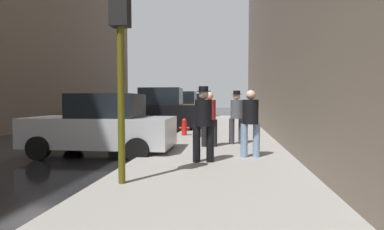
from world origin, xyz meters
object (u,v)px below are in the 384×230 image
Objects in this scene: pedestrian_in_red_jacket at (209,116)px; pedestrian_with_fedora at (203,120)px; parked_bronze_suv at (179,108)px; parked_white_van at (191,107)px; fire_hydrant at (184,127)px; duffel_bag at (201,133)px; traffic_light at (120,32)px; parked_black_suv at (158,112)px; pedestrian_in_jeans at (250,120)px; pedestrian_with_beanie at (237,114)px; parked_silver_sedan at (102,126)px.

pedestrian_with_fedora reaches higher than pedestrian_in_red_jacket.
pedestrian_in_red_jacket is at bearing -75.69° from parked_bronze_suv.
parked_white_van is at bearing 90.00° from parked_bronze_suv.
fire_hydrant is 0.87m from duffel_bag.
duffel_bag is at bearing 101.71° from pedestrian_in_red_jacket.
traffic_light is at bearing -95.68° from duffel_bag.
traffic_light reaches higher than parked_white_van.
parked_black_suv is 8.53m from pedestrian_in_jeans.
pedestrian_with_beanie is 2.44m from duffel_bag.
parked_black_suv is 6.63× the size of fire_hydrant.
pedestrian_with_fedora is (1.24, 2.00, -1.62)m from traffic_light.
parked_bronze_suv reaches higher than parked_silver_sedan.
traffic_light is (1.85, -10.16, 1.73)m from parked_black_suv.
pedestrian_with_fedora is (0.03, -2.39, 0.03)m from pedestrian_in_red_jacket.
parked_black_suv reaches higher than parked_silver_sedan.
parked_white_van is 2.69× the size of pedestrian_in_red_jacket.
traffic_light is 5.72m from pedestrian_with_beanie.
pedestrian_with_beanie is at bearing -53.02° from duffel_bag.
pedestrian_with_beanie is 3.19m from pedestrian_with_fedora.
traffic_light reaches higher than parked_black_suv.
parked_white_van is at bearing 98.88° from duffel_bag.
pedestrian_with_beanie is at bearing 23.74° from parked_silver_sedan.
pedestrian_in_red_jacket is at bearing -78.29° from duffel_bag.
pedestrian_with_fedora is 4.04× the size of duffel_bag.
duffel_bag is (-0.52, 2.52, -0.81)m from pedestrian_in_red_jacket.
fire_hydrant is at bearing 103.63° from pedestrian_with_fedora.
parked_black_suv is at bearing 127.65° from pedestrian_with_beanie.
parked_silver_sedan is 2.38× the size of pedestrian_with_fedora.
traffic_light reaches higher than pedestrian_in_red_jacket.
parked_white_van is 20.86m from pedestrian_in_jeans.
pedestrian_in_jeans is at bearing -60.26° from parked_black_suv.
pedestrian_with_fedora is at bearing -77.87° from parked_bronze_suv.
parked_bronze_suv reaches higher than pedestrian_in_red_jacket.
parked_bronze_suv is 12.40m from pedestrian_in_red_jacket.
parked_bronze_suv is at bearing 101.24° from fire_hydrant.
fire_hydrant is 0.41× the size of pedestrian_in_jeans.
pedestrian_with_beanie is at bearing 38.74° from pedestrian_in_red_jacket.
parked_silver_sedan is 4.29m from pedestrian_with_beanie.
parked_bronze_suv is 6.78m from parked_white_van.
pedestrian_in_red_jacket is at bearing -62.04° from parked_black_suv.
traffic_light is 7.37m from duffel_bag.
traffic_light reaches higher than parked_bronze_suv.
traffic_light reaches higher than pedestrian_in_jeans.
pedestrian_in_jeans is (1.17, -1.63, 0.00)m from pedestrian_in_red_jacket.
pedestrian_with_beanie is (2.07, 5.08, -1.62)m from traffic_light.
pedestrian_in_red_jacket is 2.01m from pedestrian_in_jeans.
fire_hydrant is at bearing 90.39° from traffic_light.
parked_white_van reaches higher than fire_hydrant.
parked_white_van is at bearing 101.70° from pedestrian_in_jeans.
duffel_bag is (0.74, -0.42, -0.21)m from fire_hydrant.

